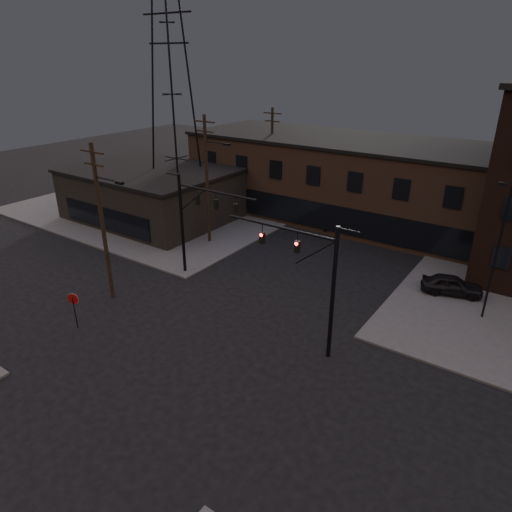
{
  "coord_description": "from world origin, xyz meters",
  "views": [
    {
      "loc": [
        15.57,
        -15.84,
        16.0
      ],
      "look_at": [
        -0.61,
        7.37,
        3.5
      ],
      "focal_mm": 32.0,
      "sensor_mm": 36.0,
      "label": 1
    }
  ],
  "objects": [
    {
      "name": "utility_pole_near",
      "position": [
        -9.43,
        2.0,
        5.87
      ],
      "size": [
        3.7,
        0.28,
        11.0
      ],
      "color": "black",
      "rests_on": "ground"
    },
    {
      "name": "traffic_signal_near",
      "position": [
        5.36,
        4.5,
        4.93
      ],
      "size": [
        7.12,
        0.24,
        8.0
      ],
      "color": "black",
      "rests_on": "ground"
    },
    {
      "name": "ground",
      "position": [
        0.0,
        0.0,
        0.0
      ],
      "size": [
        140.0,
        140.0,
        0.0
      ],
      "primitive_type": "plane",
      "color": "black",
      "rests_on": "ground"
    },
    {
      "name": "traffic_signal_far",
      "position": [
        -6.72,
        8.0,
        5.01
      ],
      "size": [
        7.12,
        0.24,
        8.0
      ],
      "color": "black",
      "rests_on": "ground"
    },
    {
      "name": "stop_sign",
      "position": [
        -8.0,
        -1.99,
        1.84
      ],
      "size": [
        0.72,
        0.33,
        2.48
      ],
      "color": "black",
      "rests_on": "ground"
    },
    {
      "name": "building_row",
      "position": [
        0.0,
        28.0,
        4.0
      ],
      "size": [
        40.0,
        12.0,
        8.0
      ],
      "primitive_type": "cube",
      "color": "brown",
      "rests_on": "ground"
    },
    {
      "name": "lot_light_a",
      "position": [
        13.0,
        14.0,
        5.51
      ],
      "size": [
        1.5,
        0.28,
        9.14
      ],
      "color": "black",
      "rests_on": "ground"
    },
    {
      "name": "utility_pole_mid",
      "position": [
        -10.44,
        14.0,
        6.13
      ],
      "size": [
        3.7,
        0.28,
        11.5
      ],
      "color": "black",
      "rests_on": "ground"
    },
    {
      "name": "building_left",
      "position": [
        -20.0,
        16.0,
        2.5
      ],
      "size": [
        16.0,
        12.0,
        5.0
      ],
      "primitive_type": "cube",
      "color": "black",
      "rests_on": "ground"
    },
    {
      "name": "car_crossing",
      "position": [
        -2.43,
        24.55,
        0.84
      ],
      "size": [
        2.78,
        5.34,
        1.68
      ],
      "primitive_type": "imported",
      "rotation": [
        0.0,
        0.0,
        0.21
      ],
      "color": "black",
      "rests_on": "ground"
    },
    {
      "name": "utility_pole_far",
      "position": [
        -11.5,
        26.0,
        5.78
      ],
      "size": [
        2.2,
        0.28,
        11.0
      ],
      "color": "black",
      "rests_on": "ground"
    },
    {
      "name": "sidewalk_nw",
      "position": [
        -22.0,
        22.0,
        0.07
      ],
      "size": [
        30.0,
        30.0,
        0.15
      ],
      "primitive_type": "cube",
      "color": "#474744",
      "rests_on": "ground"
    },
    {
      "name": "parked_car_lot_a",
      "position": [
        10.48,
        16.12,
        0.86
      ],
      "size": [
        4.5,
        2.83,
        1.43
      ],
      "primitive_type": "imported",
      "rotation": [
        0.0,
        0.0,
        1.86
      ],
      "color": "black",
      "rests_on": "sidewalk_ne"
    },
    {
      "name": "transmission_tower",
      "position": [
        -18.0,
        18.0,
        12.5
      ],
      "size": [
        7.0,
        7.0,
        25.0
      ],
      "primitive_type": null,
      "color": "black",
      "rests_on": "ground"
    }
  ]
}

